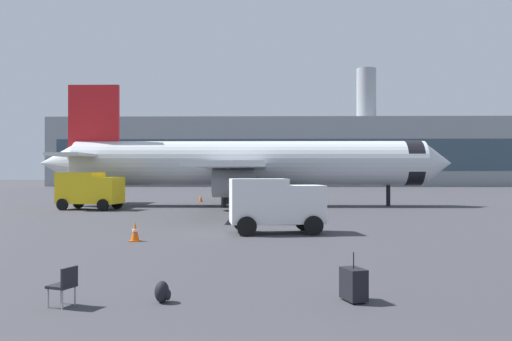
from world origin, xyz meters
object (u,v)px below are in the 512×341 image
(safety_cone_near, at_px, (201,198))
(safety_cone_mid, at_px, (135,232))
(airplane_at_gate, at_px, (246,164))
(rolling_suitcase, at_px, (354,284))
(traveller_backpack, at_px, (163,292))
(cargo_van, at_px, (275,203))
(gate_chair, at_px, (64,284))
(service_truck, at_px, (89,189))

(safety_cone_near, bearing_deg, safety_cone_mid, -88.19)
(airplane_at_gate, xyz_separation_m, rolling_suitcase, (3.67, -33.61, -3.27))
(safety_cone_mid, xyz_separation_m, traveller_backpack, (3.20, -10.33, -0.16))
(airplane_at_gate, relative_size, cargo_van, 7.68)
(airplane_at_gate, distance_m, cargo_van, 20.66)
(safety_cone_mid, relative_size, rolling_suitcase, 0.73)
(airplane_at_gate, bearing_deg, traveller_backpack, -90.99)
(airplane_at_gate, distance_m, traveller_backpack, 33.97)
(airplane_at_gate, bearing_deg, gate_chair, -94.38)
(airplane_at_gate, relative_size, traveller_backpack, 74.19)
(gate_chair, bearing_deg, safety_cone_near, 92.98)
(traveller_backpack, relative_size, gate_chair, 0.56)
(airplane_at_gate, distance_m, safety_cone_mid, 23.98)
(cargo_van, distance_m, safety_cone_mid, 6.75)
(rolling_suitcase, distance_m, traveller_backpack, 4.27)
(traveller_backpack, height_order, gate_chair, gate_chair)
(safety_cone_near, relative_size, rolling_suitcase, 0.69)
(service_truck, bearing_deg, airplane_at_gate, 21.95)
(service_truck, distance_m, safety_cone_near, 13.35)
(cargo_van, xyz_separation_m, rolling_suitcase, (1.52, -13.18, -1.06))
(safety_cone_near, height_order, rolling_suitcase, rolling_suitcase)
(airplane_at_gate, relative_size, service_truck, 6.95)
(safety_cone_mid, xyz_separation_m, gate_chair, (1.17, -10.75, 0.10))
(service_truck, bearing_deg, cargo_van, -47.71)
(cargo_van, height_order, safety_cone_mid, cargo_van)
(safety_cone_mid, xyz_separation_m, rolling_suitcase, (7.46, -10.15, -0.01))
(traveller_backpack, bearing_deg, service_truck, 111.56)
(cargo_van, distance_m, rolling_suitcase, 13.31)
(safety_cone_near, xyz_separation_m, rolling_suitcase, (8.40, -39.87, 0.02))
(rolling_suitcase, bearing_deg, traveller_backpack, -177.53)
(airplane_at_gate, height_order, service_truck, airplane_at_gate)
(safety_cone_mid, distance_m, rolling_suitcase, 12.60)
(airplane_at_gate, bearing_deg, service_truck, -158.05)
(airplane_at_gate, height_order, rolling_suitcase, airplane_at_gate)
(cargo_van, distance_m, gate_chair, 14.61)
(airplane_at_gate, distance_m, rolling_suitcase, 33.96)
(traveller_backpack, bearing_deg, gate_chair, -168.49)
(cargo_van, distance_m, traveller_backpack, 13.70)
(rolling_suitcase, relative_size, gate_chair, 1.28)
(service_truck, bearing_deg, traveller_backpack, -68.44)
(airplane_at_gate, xyz_separation_m, cargo_van, (2.15, -20.43, -2.21))
(service_truck, bearing_deg, safety_cone_near, 56.71)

